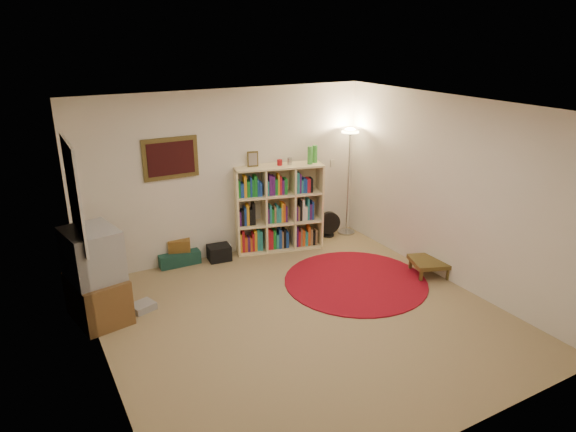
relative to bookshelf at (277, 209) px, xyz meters
name	(u,v)px	position (x,y,z in m)	size (l,w,h in m)	color
room	(300,219)	(-0.76, -1.98, 0.61)	(4.54, 4.54, 2.54)	#947D57
bookshelf	(277,209)	(0.00, 0.00, 0.00)	(1.41, 0.71, 1.62)	#FFE8AA
floor_lamp	(350,147)	(1.33, 0.01, 0.84)	(0.40, 0.40, 1.80)	#B9BABE
floor_fan	(329,224)	(0.98, 0.02, -0.44)	(0.38, 0.24, 0.43)	black
tv_stand	(96,277)	(-2.85, -0.84, -0.10)	(0.68, 0.87, 1.14)	brown
dvd_box	(143,307)	(-2.36, -0.89, -0.61)	(0.33, 0.30, 0.09)	#9A9A9E
suitcase	(178,256)	(-1.55, 0.24, -0.56)	(0.61, 0.40, 0.19)	#153931
wicker_basket	(179,245)	(-1.52, 0.23, -0.37)	(0.37, 0.31, 0.18)	brown
duffel_bag	(219,253)	(-0.98, 0.04, -0.54)	(0.36, 0.31, 0.23)	black
paper_towel	(228,252)	(-0.84, 0.02, -0.54)	(0.13, 0.13, 0.22)	white
red_rug	(355,281)	(0.39, -1.55, -0.65)	(1.96, 1.96, 0.02)	maroon
side_table	(429,262)	(1.43, -1.87, -0.47)	(0.63, 0.63, 0.23)	#4B3C1A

